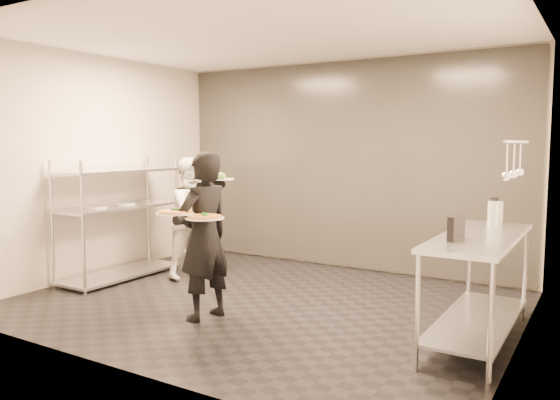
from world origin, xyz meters
The scene contains 13 objects.
room_shell centered at (0.00, 1.18, 1.40)m, with size 5.00×4.00×2.80m.
pass_rack centered at (-2.15, 0.00, 0.77)m, with size 0.60×1.60×1.50m.
prep_counter centered at (2.18, 0.00, 0.63)m, with size 0.60×1.80×0.92m.
utensil_rail centered at (2.43, 0.00, 1.55)m, with size 0.07×1.20×0.31m.
waiter centered at (-0.19, -0.74, 0.81)m, with size 0.59×0.39×1.61m, color black.
chef centered at (-1.36, 0.50, 0.76)m, with size 0.74×0.57×1.52m, color white.
pizza_plate_near centered at (-0.33, -0.97, 1.05)m, with size 0.36×0.36×0.05m.
pizza_plate_far centered at (-0.03, -0.92, 1.02)m, with size 0.36×0.36×0.05m.
salad_plate centered at (-0.25, -0.41, 1.35)m, with size 0.31×0.31×0.07m.
pos_monitor centered at (2.06, -0.33, 1.02)m, with size 0.05×0.27×0.20m, color black.
bottle_green centered at (2.16, 0.57, 1.04)m, with size 0.07×0.07×0.23m, color #909C8F.
bottle_clear centered at (2.21, 0.68, 1.03)m, with size 0.07×0.07×0.22m, color #909C8F.
bottle_dark centered at (2.15, 0.80, 1.04)m, with size 0.07×0.07×0.25m, color black.
Camera 1 is at (3.09, -4.75, 1.68)m, focal length 35.00 mm.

